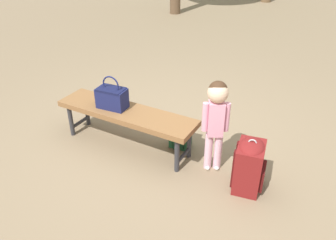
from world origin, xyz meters
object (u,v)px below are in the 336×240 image
at_px(child_standing, 216,113).
at_px(backpack_large, 249,164).
at_px(park_bench, 126,115).
at_px(handbag, 112,97).
at_px(backpack_small, 181,132).

height_order(child_standing, backpack_large, child_standing).
bearing_deg(child_standing, park_bench, 177.61).
xyz_separation_m(park_bench, child_standing, (0.99, -0.04, 0.25)).
height_order(park_bench, handbag, handbag).
distance_m(child_standing, backpack_small, 0.68).
bearing_deg(backpack_small, child_standing, -29.33).
bearing_deg(park_bench, backpack_large, -8.82).
bearing_deg(park_bench, child_standing, -2.39).
distance_m(park_bench, child_standing, 1.03).
distance_m(handbag, child_standing, 1.16).
bearing_deg(child_standing, handbag, 177.36).
bearing_deg(park_bench, backpack_small, 19.83).
bearing_deg(backpack_large, backpack_small, 153.08).
bearing_deg(backpack_small, backpack_large, -26.92).
relative_size(park_bench, handbag, 4.45).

